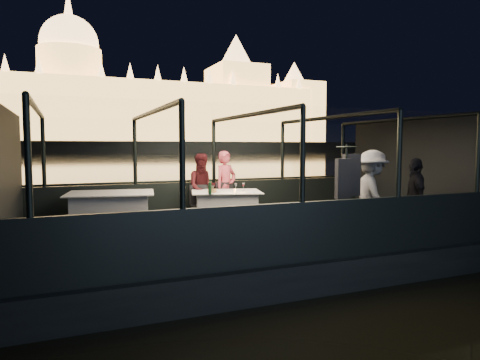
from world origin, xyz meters
name	(u,v)px	position (x,y,z in m)	size (l,w,h in m)	color
river_water	(82,158)	(0.00, 80.00, 0.00)	(500.00, 500.00, 0.00)	black
boat_hull	(248,262)	(0.00, 0.00, 0.00)	(8.60, 4.40, 1.00)	black
boat_deck	(248,237)	(0.00, 0.00, 0.48)	(8.00, 4.00, 0.04)	black
gunwale_port	(214,201)	(0.00, 2.00, 0.95)	(8.00, 0.08, 0.90)	black
gunwale_starboard	(302,232)	(0.00, -2.00, 0.95)	(8.00, 0.08, 0.90)	black
cabin_glass_port	(214,151)	(0.00, 2.00, 2.10)	(8.00, 0.02, 1.40)	#99B2B2
cabin_glass_starboard	(303,154)	(0.00, -2.00, 2.10)	(8.00, 0.02, 1.40)	#99B2B2
cabin_roof_glass	(248,115)	(0.00, 0.00, 2.80)	(8.00, 4.00, 0.02)	#99B2B2
end_wall_fore	(10,183)	(-4.00, 0.00, 1.65)	(0.02, 4.00, 2.30)	black
end_wall_aft	(411,172)	(4.00, 0.00, 1.65)	(0.02, 4.00, 2.30)	black
canopy_ribs	(248,176)	(0.00, 0.00, 1.65)	(8.00, 4.00, 2.30)	black
embankment	(71,149)	(0.00, 210.00, 1.00)	(400.00, 140.00, 6.00)	#423D33
parliament_building	(70,78)	(0.00, 175.00, 29.00)	(220.00, 32.00, 60.00)	#F2D18C
dining_table_central	(226,209)	(-0.05, 1.05, 0.89)	(1.45, 1.05, 0.77)	silver
dining_table_aft	(111,216)	(-2.42, 0.98, 0.89)	(1.60, 1.16, 0.85)	silver
chair_port_left	(201,204)	(-0.48, 1.50, 0.95)	(0.40, 0.40, 0.86)	black
chair_port_right	(227,203)	(0.14, 1.50, 0.95)	(0.42, 0.42, 0.89)	black
coat_stand	(346,194)	(1.27, -1.33, 1.40)	(0.49, 0.39, 1.75)	black
person_woman_coral	(226,188)	(0.21, 1.77, 1.25)	(0.58, 0.39, 1.61)	#CF4B59
person_man_maroon	(203,189)	(-0.34, 1.77, 1.25)	(0.75, 0.58, 1.56)	#3D1114
passenger_stripe	(372,194)	(1.98, -1.14, 1.35)	(1.07, 0.60, 1.66)	white
passenger_dark	(415,193)	(2.80, -1.36, 1.35)	(0.89, 0.37, 1.51)	black
wine_bottle	(210,187)	(-0.55, 0.63, 1.42)	(0.06, 0.06, 0.30)	#12321A
bread_basket	(212,191)	(-0.42, 0.88, 1.31)	(0.18, 0.18, 0.07)	olive
amber_candle	(235,191)	(0.01, 0.71, 1.31)	(0.05, 0.05, 0.07)	#FF9A3F
plate_near	(249,192)	(0.33, 0.71, 1.27)	(0.24, 0.24, 0.02)	white
plate_far	(216,192)	(-0.32, 0.92, 1.27)	(0.26, 0.26, 0.02)	silver
wine_glass_white	(213,189)	(-0.49, 0.63, 1.36)	(0.06, 0.06, 0.17)	silver
wine_glass_red	(243,187)	(0.29, 0.92, 1.36)	(0.06, 0.06, 0.17)	white
wine_glass_empty	(236,188)	(0.00, 0.63, 1.36)	(0.07, 0.07, 0.19)	silver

